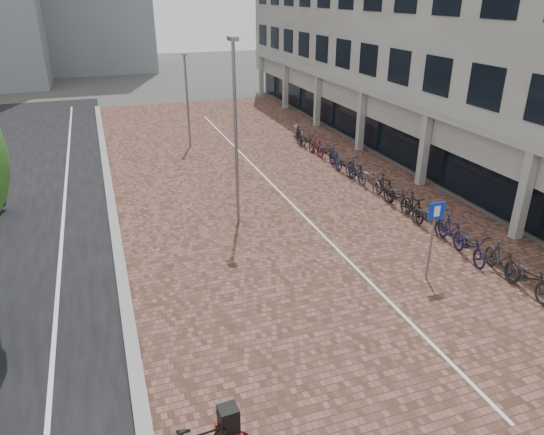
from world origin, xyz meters
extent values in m
plane|color=#474442|center=(0.00, 0.00, 0.00)|extent=(140.00, 140.00, 0.00)
cube|color=brown|center=(2.00, 12.00, 0.01)|extent=(14.50, 42.00, 0.04)
cube|color=black|center=(-9.00, 12.00, 0.01)|extent=(8.00, 50.00, 0.03)
cube|color=gray|center=(-5.10, 12.00, 0.07)|extent=(0.35, 42.00, 0.14)
cube|color=white|center=(-7.00, 12.00, 0.02)|extent=(0.12, 44.00, 0.00)
cube|color=white|center=(2.20, 12.00, 0.04)|extent=(0.10, 30.00, 0.00)
cube|color=black|center=(9.60, 16.00, 1.70)|extent=(0.15, 38.00, 3.20)
cube|color=#AAAAA4|center=(9.40, 16.00, 3.45)|extent=(1.60, 38.00, 0.30)
cube|color=#AAAAA4|center=(8.80, 4.00, 1.70)|extent=(0.35, 0.35, 3.40)
cube|color=#AAAAA4|center=(8.80, 10.00, 1.70)|extent=(0.35, 0.35, 3.40)
cube|color=#AAAAA4|center=(8.80, 16.00, 1.70)|extent=(0.35, 0.35, 3.40)
cube|color=#AAAAA4|center=(8.80, 22.00, 1.70)|extent=(0.35, 0.35, 3.40)
cube|color=#AAAAA4|center=(8.80, 28.00, 1.70)|extent=(0.35, 0.35, 3.40)
cube|color=#AAAAA4|center=(8.80, 34.00, 1.70)|extent=(0.35, 0.35, 3.40)
cube|color=black|center=(-4.16, -1.90, 1.12)|extent=(0.37, 0.35, 0.53)
cylinder|color=slate|center=(4.01, 2.66, 1.20)|extent=(0.07, 0.07, 2.41)
cube|color=#0E2CBB|center=(4.01, 2.63, 2.35)|extent=(0.55, 0.05, 0.55)
cylinder|color=slate|center=(-0.48, 8.62, 3.43)|extent=(0.12, 0.12, 6.87)
cylinder|color=gray|center=(-0.22, 19.95, 2.60)|extent=(0.12, 0.12, 5.20)
imported|color=black|center=(6.41, 1.00, 0.52)|extent=(0.86, 2.03, 1.04)
imported|color=black|center=(6.41, 2.15, 0.53)|extent=(0.77, 1.80, 1.05)
imported|color=black|center=(6.12, 3.30, 0.52)|extent=(0.97, 2.05, 1.04)
imported|color=#17163E|center=(6.26, 4.45, 0.53)|extent=(0.72, 1.80, 1.05)
imported|color=black|center=(6.18, 5.60, 0.52)|extent=(0.87, 2.03, 1.04)
imported|color=black|center=(6.25, 6.75, 0.53)|extent=(0.81, 1.81, 1.05)
imported|color=black|center=(6.20, 7.90, 0.52)|extent=(0.72, 1.98, 1.04)
imported|color=black|center=(6.31, 9.05, 0.53)|extent=(0.60, 1.77, 1.05)
imported|color=#595652|center=(6.19, 10.20, 0.52)|extent=(0.69, 1.97, 1.04)
imported|color=black|center=(6.10, 11.35, 0.53)|extent=(0.66, 1.79, 1.05)
imported|color=black|center=(6.15, 12.50, 0.52)|extent=(0.85, 2.02, 1.04)
imported|color=#17193F|center=(6.10, 13.65, 0.53)|extent=(0.79, 1.81, 1.05)
imported|color=black|center=(6.19, 14.80, 0.52)|extent=(0.88, 2.03, 1.04)
imported|color=#57171E|center=(6.14, 15.95, 0.53)|extent=(0.60, 1.77, 1.05)
imported|color=black|center=(6.07, 17.10, 0.52)|extent=(0.76, 2.00, 1.04)
imported|color=black|center=(6.00, 18.25, 0.53)|extent=(0.84, 1.81, 1.05)
imported|color=#615D58|center=(6.37, 19.40, 0.52)|extent=(0.81, 2.01, 1.04)
camera|label=1|loc=(-5.11, -8.61, 8.29)|focal=33.00mm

